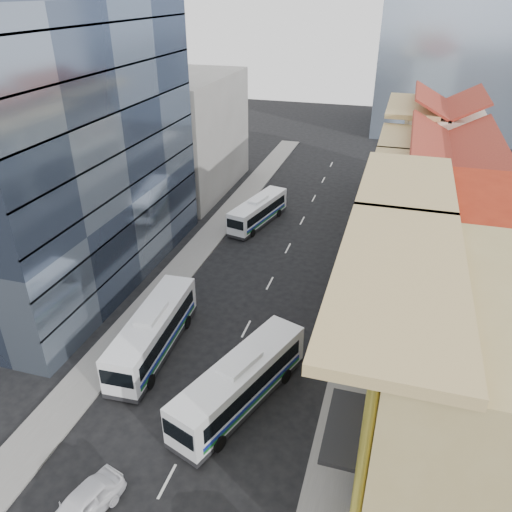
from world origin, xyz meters
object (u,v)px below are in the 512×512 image
(bus_left_far, at_px, (258,211))
(sedan_left, at_px, (82,506))
(office_tower, at_px, (52,106))
(bus_left_near, at_px, (153,331))
(shophouse_tan, at_px, (463,400))
(bus_right, at_px, (240,382))

(bus_left_far, relative_size, sedan_left, 2.09)
(office_tower, relative_size, sedan_left, 6.52)
(office_tower, xyz_separation_m, bus_left_near, (11.50, -8.34, -13.26))
(office_tower, bearing_deg, shophouse_tan, -24.30)
(shophouse_tan, relative_size, bus_left_near, 1.29)
(shophouse_tan, bearing_deg, sedan_left, -157.77)
(shophouse_tan, bearing_deg, bus_left_far, 122.76)
(bus_left_near, distance_m, sedan_left, 12.91)
(bus_left_far, distance_m, sedan_left, 35.83)
(bus_left_far, relative_size, bus_right, 0.88)
(office_tower, distance_m, bus_left_far, 23.57)
(bus_right, xyz_separation_m, sedan_left, (-5.10, -9.52, -0.97))
(bus_left_near, height_order, sedan_left, bus_left_near)
(office_tower, bearing_deg, sedan_left, -56.48)
(bus_left_near, bearing_deg, shophouse_tan, -19.00)
(office_tower, bearing_deg, bus_left_near, -35.95)
(bus_left_far, bearing_deg, shophouse_tan, -44.17)
(sedan_left, bearing_deg, bus_left_near, 117.12)
(office_tower, relative_size, bus_left_far, 3.12)
(bus_left_far, bearing_deg, sedan_left, -74.63)
(shophouse_tan, bearing_deg, bus_left_near, 163.82)
(bus_left_near, xyz_separation_m, sedan_left, (2.40, -12.65, -0.96))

